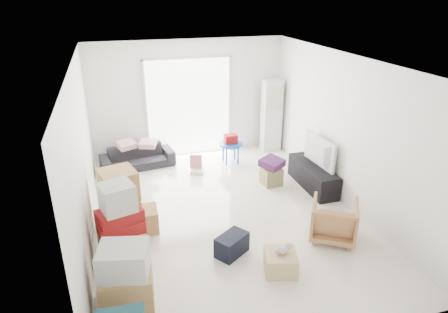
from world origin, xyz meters
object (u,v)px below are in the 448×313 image
object	(u,v)px
television	(314,162)
sofa	(137,154)
ottoman	(271,176)
tv_console	(313,176)
armchair	(334,219)
kids_table	(231,143)
wood_crate	(281,262)
ac_tower	(271,116)

from	to	relation	value
television	sofa	xyz separation A→B (m)	(-3.30, 1.97, -0.23)
television	ottoman	world-z (taller)	television
tv_console	armchair	size ratio (longest dim) A/B	1.99
sofa	kids_table	xyz separation A→B (m)	(2.07, -0.34, 0.18)
armchair	ottoman	xyz separation A→B (m)	(-0.21, 2.06, -0.17)
wood_crate	tv_console	bearing A→B (deg)	53.13
kids_table	wood_crate	xyz separation A→B (m)	(-0.45, -3.87, -0.34)
armchair	sofa	bearing A→B (deg)	-21.29
ottoman	wood_crate	size ratio (longest dim) A/B	0.83
ottoman	kids_table	xyz separation A→B (m)	(-0.48, 1.29, 0.30)
television	ottoman	xyz separation A→B (m)	(-0.75, 0.34, -0.36)
television	armchair	xyz separation A→B (m)	(-0.54, -1.72, -0.18)
television	tv_console	bearing A→B (deg)	176.26
wood_crate	television	bearing A→B (deg)	53.13
tv_console	ottoman	size ratio (longest dim) A/B	3.86
sofa	kids_table	world-z (taller)	kids_table
ac_tower	wood_crate	world-z (taller)	ac_tower
ac_tower	sofa	xyz separation A→B (m)	(-3.25, -0.15, -0.56)
ac_tower	sofa	world-z (taller)	ac_tower
kids_table	ac_tower	bearing A→B (deg)	22.42
ottoman	tv_console	bearing A→B (deg)	-24.59
ottoman	kids_table	bearing A→B (deg)	110.29
tv_console	wood_crate	bearing A→B (deg)	-126.87
sofa	wood_crate	bearing A→B (deg)	-77.30
television	sofa	size ratio (longest dim) A/B	0.63
armchair	television	bearing A→B (deg)	-75.70
sofa	television	bearing A→B (deg)	-39.19
armchair	ac_tower	bearing A→B (deg)	-65.45
armchair	ottoman	distance (m)	2.08
sofa	tv_console	bearing A→B (deg)	-39.19
sofa	armchair	distance (m)	4.60
kids_table	wood_crate	distance (m)	3.91
ottoman	kids_table	distance (m)	1.41
television	armchair	size ratio (longest dim) A/B	1.42
kids_table	wood_crate	world-z (taller)	kids_table
ac_tower	tv_console	bearing A→B (deg)	-88.65
ottoman	ac_tower	bearing A→B (deg)	68.41
television	sofa	distance (m)	3.85
ac_tower	tv_console	world-z (taller)	ac_tower
ac_tower	kids_table	size ratio (longest dim) A/B	2.58
sofa	armchair	xyz separation A→B (m)	(2.76, -3.69, 0.04)
television	kids_table	xyz separation A→B (m)	(-1.23, 1.63, -0.05)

